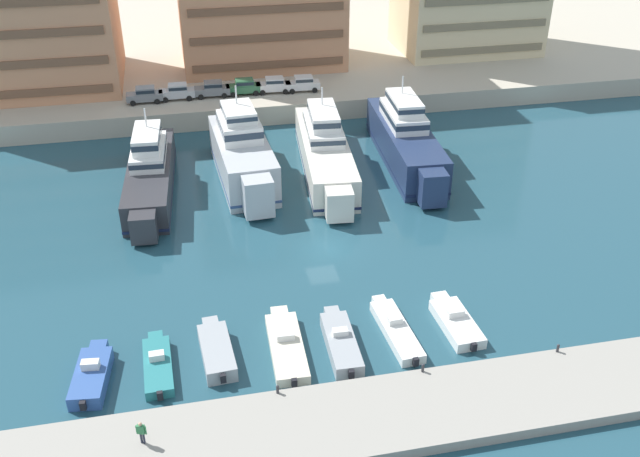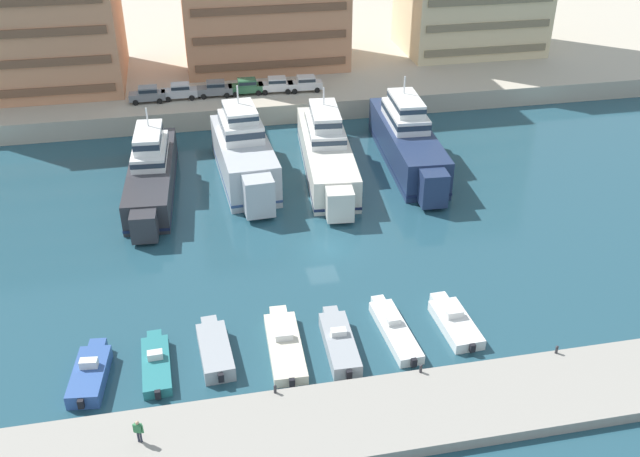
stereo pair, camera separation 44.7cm
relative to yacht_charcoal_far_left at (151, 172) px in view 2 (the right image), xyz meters
name	(u,v)px [view 2 (the right image)]	position (x,y,z in m)	size (l,w,h in m)	color
ground_plane	(323,250)	(13.77, -13.61, -2.00)	(400.00, 400.00, 0.00)	#234C5B
quay_promenade	(243,33)	(13.77, 48.72, -0.85)	(180.00, 70.00, 2.29)	#BCB29E
pier_dock	(388,416)	(13.77, -33.01, -1.62)	(120.00, 6.21, 0.75)	#9E998E
yacht_charcoal_far_left	(151,172)	(0.00, 0.00, 0.00)	(5.09, 19.82, 7.45)	#333338
yacht_silver_left	(244,154)	(8.93, 0.76, 0.65)	(5.50, 17.28, 8.84)	silver
yacht_ivory_mid_left	(326,151)	(17.13, 0.97, 0.18)	(6.06, 21.62, 7.82)	silver
yacht_navy_center_left	(408,140)	(25.60, 1.23, 0.43)	(5.42, 20.71, 8.32)	navy
motorboat_blue_far_left	(90,374)	(-3.92, -25.91, -1.47)	(2.57, 6.06, 1.55)	#33569E
motorboat_teal_left	(156,364)	(0.20, -25.62, -1.62)	(1.97, 6.43, 1.20)	teal
motorboat_grey_mid_left	(215,350)	(4.07, -25.16, -1.46)	(2.28, 6.32, 1.07)	#9EA3A8
motorboat_cream_center_left	(285,345)	(8.73, -25.44, -1.62)	(2.41, 8.07, 1.21)	beige
motorboat_grey_center	(339,342)	(12.36, -26.06, -1.46)	(2.05, 7.06, 1.45)	#9EA3A8
motorboat_white_center_right	(395,330)	(16.49, -25.33, -1.62)	(2.12, 7.62, 1.19)	white
motorboat_white_mid_right	(454,322)	(20.86, -25.38, -1.58)	(2.36, 6.44, 1.32)	white
car_grey_far_left	(147,94)	(-0.32, 17.98, 1.27)	(4.10, 1.93, 1.80)	slate
car_silver_left	(180,91)	(3.34, 18.30, 1.27)	(4.12, 1.96, 1.80)	#B7BCC1
car_grey_mid_left	(215,88)	(7.42, 18.37, 1.27)	(4.16, 2.05, 1.80)	slate
car_green_center_left	(246,86)	(11.10, 18.39, 1.27)	(4.10, 1.92, 1.80)	#2D6642
car_white_center	(276,84)	(14.65, 18.28, 1.27)	(4.21, 2.15, 1.80)	white
car_white_center_right	(305,83)	(18.11, 18.03, 1.27)	(4.17, 2.05, 1.80)	white
pedestrian_near_edge	(138,430)	(-0.65, -32.52, -0.31)	(0.58, 0.34, 1.58)	#282D3D
bollard_west	(275,389)	(7.41, -30.15, -0.93)	(0.20, 0.20, 0.61)	#2D2D33
bollard_west_mid	(421,368)	(16.75, -30.15, -0.93)	(0.20, 0.20, 0.61)	#2D2D33
bollard_east_mid	(557,349)	(26.08, -30.15, -0.93)	(0.20, 0.20, 0.61)	#2D2D33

